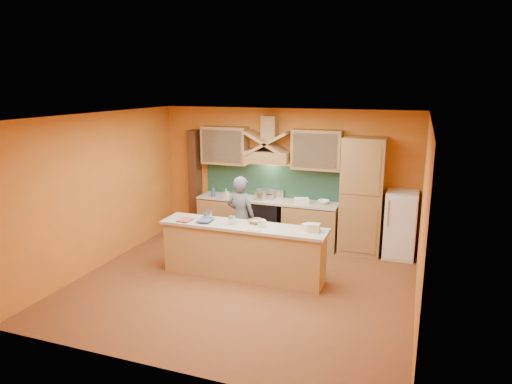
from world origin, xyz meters
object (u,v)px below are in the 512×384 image
(fridge, at_px, (400,225))
(kitchen_scale, at_px, (262,224))
(person, at_px, (241,217))
(mixing_bowl, at_px, (256,221))
(stove, at_px, (267,221))

(fridge, relative_size, kitchen_scale, 10.30)
(person, xyz_separation_m, kitchen_scale, (0.72, -0.86, 0.19))
(fridge, xyz_separation_m, kitchen_scale, (-2.15, -1.92, 0.35))
(kitchen_scale, xyz_separation_m, mixing_bowl, (-0.17, 0.18, -0.02))
(fridge, distance_m, mixing_bowl, 2.91)
(person, height_order, kitchen_scale, person)
(stove, relative_size, fridge, 0.69)
(stove, bearing_deg, kitchen_scale, -74.04)
(person, bearing_deg, fridge, -151.77)
(stove, height_order, mixing_bowl, mixing_bowl)
(person, distance_m, kitchen_scale, 1.14)
(kitchen_scale, relative_size, mixing_bowl, 0.48)
(fridge, height_order, kitchen_scale, fridge)
(fridge, bearing_deg, mixing_bowl, -143.19)
(mixing_bowl, bearing_deg, fridge, 36.81)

